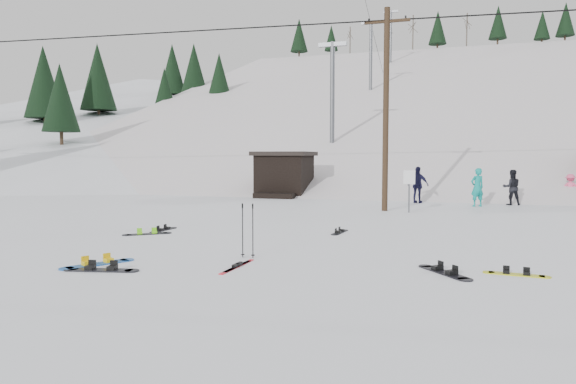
% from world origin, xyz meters
% --- Properties ---
extents(ground, '(200.00, 200.00, 0.00)m').
position_xyz_m(ground, '(0.00, 0.00, 0.00)').
color(ground, white).
rests_on(ground, ground).
extents(ski_slope, '(60.00, 85.24, 65.97)m').
position_xyz_m(ski_slope, '(0.00, 55.00, -12.00)').
color(ski_slope, silver).
rests_on(ski_slope, ground).
extents(ridge_left, '(47.54, 95.03, 58.38)m').
position_xyz_m(ridge_left, '(-36.00, 48.00, -11.00)').
color(ridge_left, white).
rests_on(ridge_left, ground).
extents(treeline_left, '(20.00, 64.00, 10.00)m').
position_xyz_m(treeline_left, '(-34.00, 40.00, 0.00)').
color(treeline_left, black).
rests_on(treeline_left, ground).
extents(treeline_crest, '(50.00, 6.00, 10.00)m').
position_xyz_m(treeline_crest, '(0.00, 86.00, 0.00)').
color(treeline_crest, black).
rests_on(treeline_crest, ski_slope).
extents(utility_pole, '(2.00, 0.26, 9.00)m').
position_xyz_m(utility_pole, '(2.00, 14.00, 4.68)').
color(utility_pole, '#3A2819').
rests_on(utility_pole, ground).
extents(trail_sign, '(0.50, 0.09, 1.85)m').
position_xyz_m(trail_sign, '(3.10, 13.58, 1.27)').
color(trail_sign, '#595B60').
rests_on(trail_sign, ground).
extents(lift_hut, '(3.40, 4.10, 2.75)m').
position_xyz_m(lift_hut, '(-5.00, 20.94, 1.36)').
color(lift_hut, black).
rests_on(lift_hut, ground).
extents(lift_tower_near, '(2.20, 0.36, 8.00)m').
position_xyz_m(lift_tower_near, '(-4.00, 30.00, 7.86)').
color(lift_tower_near, '#595B60').
rests_on(lift_tower_near, ski_slope).
extents(lift_tower_mid, '(2.20, 0.36, 8.00)m').
position_xyz_m(lift_tower_mid, '(-4.00, 50.00, 14.36)').
color(lift_tower_mid, '#595B60').
rests_on(lift_tower_mid, ski_slope).
extents(lift_tower_far, '(2.20, 0.36, 8.00)m').
position_xyz_m(lift_tower_far, '(-4.00, 70.00, 20.86)').
color(lift_tower_far, '#595B60').
rests_on(lift_tower_far, ski_slope).
extents(hero_snowboard, '(1.02, 1.52, 0.12)m').
position_xyz_m(hero_snowboard, '(-2.84, 0.36, 0.03)').
color(hero_snowboard, '#1B59B2').
rests_on(hero_snowboard, ground).
extents(hero_skis, '(0.16, 1.62, 0.08)m').
position_xyz_m(hero_skis, '(0.28, 1.10, 0.02)').
color(hero_skis, red).
rests_on(hero_skis, ground).
extents(ski_poles, '(0.36, 0.10, 1.32)m').
position_xyz_m(ski_poles, '(0.10, 2.17, 0.68)').
color(ski_poles, black).
rests_on(ski_poles, ground).
extents(board_scatter_a, '(1.64, 0.60, 0.12)m').
position_xyz_m(board_scatter_a, '(-2.36, -0.13, 0.03)').
color(board_scatter_a, black).
rests_on(board_scatter_a, ground).
extents(board_scatter_b, '(0.32, 1.37, 0.10)m').
position_xyz_m(board_scatter_b, '(-4.28, 5.59, 0.02)').
color(board_scatter_b, black).
rests_on(board_scatter_b, ground).
extents(board_scatter_c, '(1.26, 1.04, 0.11)m').
position_xyz_m(board_scatter_c, '(-4.32, 4.66, 0.03)').
color(board_scatter_c, black).
rests_on(board_scatter_c, ground).
extents(board_scatter_d, '(1.11, 1.34, 0.11)m').
position_xyz_m(board_scatter_d, '(4.69, 1.84, 0.03)').
color(board_scatter_d, black).
rests_on(board_scatter_d, ground).
extents(board_scatter_e, '(1.31, 0.35, 0.09)m').
position_xyz_m(board_scatter_e, '(6.12, 2.11, 0.02)').
color(board_scatter_e, yellow).
rests_on(board_scatter_e, ground).
extents(board_scatter_f, '(0.35, 1.28, 0.09)m').
position_xyz_m(board_scatter_f, '(1.42, 6.83, 0.02)').
color(board_scatter_f, black).
rests_on(board_scatter_f, ground).
extents(skier_teal, '(0.82, 0.74, 1.88)m').
position_xyz_m(skier_teal, '(6.09, 17.35, 0.94)').
color(skier_teal, '#0E9189').
rests_on(skier_teal, ground).
extents(skier_dark, '(0.96, 0.79, 1.79)m').
position_xyz_m(skier_dark, '(7.78, 18.66, 0.89)').
color(skier_dark, black).
rests_on(skier_dark, ground).
extents(skier_pink, '(1.02, 0.65, 1.50)m').
position_xyz_m(skier_pink, '(11.05, 21.78, 0.75)').
color(skier_pink, '#F25585').
rests_on(skier_pink, ground).
extents(skier_navy, '(1.22, 0.79, 1.92)m').
position_xyz_m(skier_navy, '(3.20, 18.38, 0.96)').
color(skier_navy, '#171637').
rests_on(skier_navy, ground).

